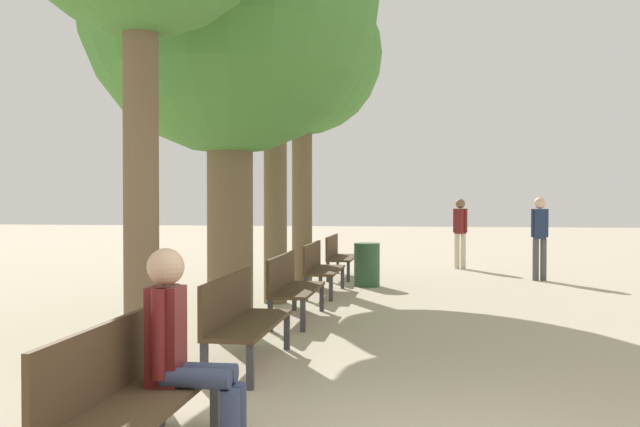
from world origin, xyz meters
TOP-DOWN VIEW (x-y plane):
  - bench_row_0 at (-1.82, 0.09)m, footprint 0.50×1.74m
  - bench_row_1 at (-1.82, 2.78)m, footprint 0.50×1.74m
  - bench_row_2 at (-1.82, 5.46)m, footprint 0.50×1.74m
  - bench_row_3 at (-1.82, 8.14)m, footprint 0.50×1.74m
  - bench_row_4 at (-1.82, 10.83)m, footprint 0.50×1.74m
  - tree_row_1 at (-2.36, 4.36)m, footprint 3.57×3.57m
  - tree_row_2 at (-2.36, 7.01)m, footprint 2.89×2.89m
  - tree_row_3 at (-2.36, 9.50)m, footprint 3.05×3.05m
  - person_seated at (-1.58, 0.43)m, footprint 0.63×0.36m
  - pedestrian_near at (0.81, 13.11)m, footprint 0.33×0.29m
  - pedestrian_mid at (2.25, 10.80)m, footprint 0.34×0.23m
  - trash_bin at (-1.10, 9.39)m, footprint 0.48×0.48m

SIDE VIEW (x-z plane):
  - trash_bin at x=-1.10m, z-range 0.00..0.81m
  - bench_row_0 at x=-1.82m, z-range 0.06..0.94m
  - bench_row_1 at x=-1.82m, z-range 0.06..0.94m
  - bench_row_2 at x=-1.82m, z-range 0.06..0.94m
  - bench_row_3 at x=-1.82m, z-range 0.06..0.94m
  - bench_row_4 at x=-1.82m, z-range 0.06..0.94m
  - person_seated at x=-1.58m, z-range 0.03..1.34m
  - pedestrian_near at x=0.81m, z-range 0.12..1.77m
  - pedestrian_mid at x=2.25m, z-range 0.12..1.79m
  - tree_row_1 at x=-2.36m, z-range 1.03..6.77m
  - tree_row_3 at x=-2.36m, z-range 1.38..7.30m
  - tree_row_2 at x=-2.36m, z-range 1.56..7.69m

